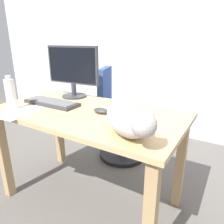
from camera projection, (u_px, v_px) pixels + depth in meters
ground_plane at (91, 198)px, 1.66m from camera, size 8.00×8.00×0.00m
back_wall at (165, 30)px, 2.50m from camera, size 6.00×0.04×2.60m
desk at (88, 126)px, 1.46m from camera, size 1.30×0.70×0.73m
office_chair at (118, 120)px, 2.16m from camera, size 0.50×0.48×0.94m
monitor at (73, 70)px, 1.70m from camera, size 0.48×0.20×0.42m
keyboard at (52, 103)px, 1.56m from camera, size 0.44×0.15×0.03m
cat at (128, 119)px, 1.04m from camera, size 0.47×0.44×0.20m
computer_mouse at (101, 111)px, 1.37m from camera, size 0.11×0.06×0.04m
paper_sheet at (17, 112)px, 1.40m from camera, size 0.25×0.32×0.00m
water_bottle at (11, 94)px, 1.43m from camera, size 0.07×0.07×0.23m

